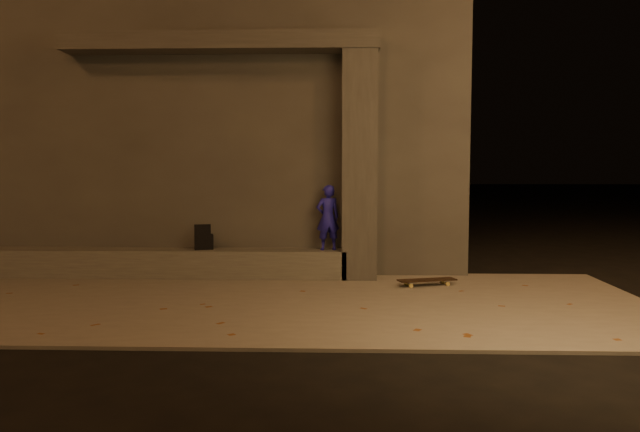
{
  "coord_description": "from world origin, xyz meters",
  "views": [
    {
      "loc": [
        1.41,
        -6.2,
        1.83
      ],
      "look_at": [
        1.13,
        2.0,
        1.18
      ],
      "focal_mm": 35.0,
      "sensor_mm": 36.0,
      "label": 1
    }
  ],
  "objects_px": {
    "skateboard": "(427,280)",
    "skateboarder": "(328,218)",
    "backpack": "(204,241)",
    "column": "(359,166)"
  },
  "relations": [
    {
      "from": "skateboard",
      "to": "skateboarder",
      "type": "bearing_deg",
      "value": 140.43
    },
    {
      "from": "skateboarder",
      "to": "skateboard",
      "type": "relative_size",
      "value": 1.14
    },
    {
      "from": "backpack",
      "to": "skateboard",
      "type": "distance_m",
      "value": 3.61
    },
    {
      "from": "skateboarder",
      "to": "skateboard",
      "type": "distance_m",
      "value": 1.87
    },
    {
      "from": "skateboarder",
      "to": "backpack",
      "type": "bearing_deg",
      "value": -17.59
    },
    {
      "from": "skateboarder",
      "to": "backpack",
      "type": "relative_size",
      "value": 2.52
    },
    {
      "from": "column",
      "to": "backpack",
      "type": "relative_size",
      "value": 8.66
    },
    {
      "from": "column",
      "to": "skateboard",
      "type": "relative_size",
      "value": 3.92
    },
    {
      "from": "column",
      "to": "skateboard",
      "type": "height_order",
      "value": "column"
    },
    {
      "from": "backpack",
      "to": "skateboard",
      "type": "height_order",
      "value": "backpack"
    }
  ]
}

